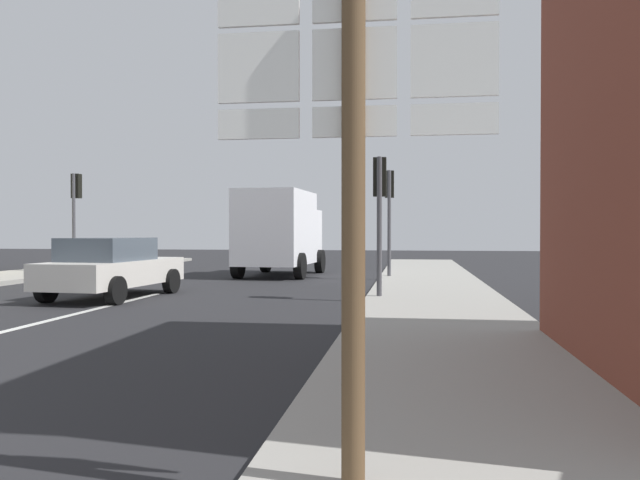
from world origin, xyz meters
TOP-DOWN VIEW (x-y plane):
  - ground_plane at (0.00, 10.00)m, footprint 80.00×80.00m
  - sidewalk_right at (7.05, 8.00)m, footprint 3.11×44.00m
  - lane_centre_stripe at (0.00, 6.00)m, footprint 0.16×12.00m
  - sedan_far at (-0.71, 10.92)m, footprint 2.25×4.33m
  - delivery_truck at (1.79, 18.96)m, footprint 2.71×5.11m
  - route_sign_post at (6.18, 0.10)m, footprint 1.66×0.14m
  - traffic_light_far_right at (5.79, 17.73)m, footprint 0.30×0.49m
  - traffic_light_near_right at (5.79, 11.12)m, footprint 0.30×0.49m
  - traffic_light_far_left at (-5.79, 18.32)m, footprint 0.30×0.49m

SIDE VIEW (x-z plane):
  - ground_plane at x=0.00m, z-range 0.00..0.00m
  - lane_centre_stripe at x=0.00m, z-range 0.00..0.01m
  - sidewalk_right at x=7.05m, z-range 0.00..0.14m
  - sedan_far at x=-0.71m, z-range 0.03..1.50m
  - delivery_truck at x=1.79m, z-range 0.13..3.18m
  - route_sign_post at x=6.18m, z-range 0.40..3.60m
  - traffic_light_near_right at x=5.79m, z-range 0.80..4.14m
  - traffic_light_far_right at x=5.79m, z-range 0.88..4.53m
  - traffic_light_far_left at x=-5.79m, z-range 0.90..4.65m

